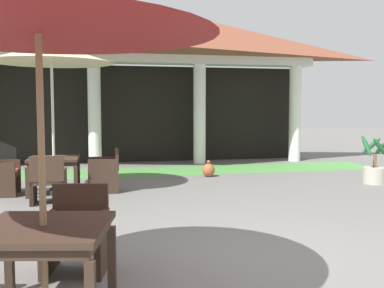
# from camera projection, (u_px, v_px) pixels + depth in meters

# --- Properties ---
(ground_plane) EXTENTS (60.00, 60.00, 0.00)m
(ground_plane) POSITION_uv_depth(u_px,v_px,m) (246.00, 265.00, 4.83)
(ground_plane) COLOR slate
(background_pavilion) EXTENTS (10.37, 3.11, 4.55)m
(background_pavilion) POSITION_uv_depth(u_px,v_px,m) (147.00, 42.00, 13.07)
(background_pavilion) COLOR white
(background_pavilion) RESTS_ON ground
(lawn_strip) EXTENTS (12.17, 1.82, 0.01)m
(lawn_strip) POSITION_uv_depth(u_px,v_px,m) (155.00, 171.00, 11.92)
(lawn_strip) COLOR #519347
(lawn_strip) RESTS_ON ground
(patio_table_near_foreground) EXTENTS (1.15, 1.15, 0.75)m
(patio_table_near_foreground) POSITION_uv_depth(u_px,v_px,m) (44.00, 238.00, 3.55)
(patio_table_near_foreground) COLOR #38281E
(patio_table_near_foreground) RESTS_ON ground
(patio_umbrella_near_foreground) EXTENTS (2.75, 2.75, 2.64)m
(patio_umbrella_near_foreground) POSITION_uv_depth(u_px,v_px,m) (38.00, 13.00, 3.41)
(patio_umbrella_near_foreground) COLOR #2D2D2D
(patio_umbrella_near_foreground) RESTS_ON ground
(patio_chair_near_foreground_north) EXTENTS (0.70, 0.66, 0.87)m
(patio_chair_near_foreground_north) POSITION_uv_depth(u_px,v_px,m) (76.00, 233.00, 4.62)
(patio_chair_near_foreground_north) COLOR #38281E
(patio_chair_near_foreground_north) RESTS_ON ground
(patio_table_mid_left) EXTENTS (0.95, 0.95, 0.71)m
(patio_table_mid_left) POSITION_uv_depth(u_px,v_px,m) (54.00, 162.00, 8.79)
(patio_table_mid_left) COLOR #38281E
(patio_table_mid_left) RESTS_ON ground
(patio_umbrella_mid_left) EXTENTS (2.37, 2.37, 2.95)m
(patio_umbrella_mid_left) POSITION_uv_depth(u_px,v_px,m) (51.00, 54.00, 8.62)
(patio_umbrella_mid_left) COLOR #2D2D2D
(patio_umbrella_mid_left) RESTS_ON ground
(patio_chair_mid_left_south) EXTENTS (0.60, 0.50, 0.85)m
(patio_chair_mid_left_south) POSITION_uv_depth(u_px,v_px,m) (48.00, 182.00, 7.85)
(patio_chair_mid_left_south) COLOR #38281E
(patio_chair_mid_left_south) RESTS_ON ground
(patio_chair_mid_left_east) EXTENTS (0.60, 0.57, 0.85)m
(patio_chair_mid_left_east) POSITION_uv_depth(u_px,v_px,m) (105.00, 171.00, 8.99)
(patio_chair_mid_left_east) COLOR #38281E
(patio_chair_mid_left_east) RESTS_ON ground
(patio_chair_mid_left_west) EXTENTS (0.56, 0.61, 0.82)m
(patio_chair_mid_left_west) POSITION_uv_depth(u_px,v_px,m) (1.00, 175.00, 8.62)
(patio_chair_mid_left_west) COLOR #38281E
(patio_chair_mid_left_west) RESTS_ON ground
(potted_palm_right_edge) EXTENTS (0.56, 0.54, 1.08)m
(potted_palm_right_edge) POSITION_uv_depth(u_px,v_px,m) (374.00, 170.00, 9.98)
(potted_palm_right_edge) COLOR #B2AD9E
(potted_palm_right_edge) RESTS_ON ground
(terracotta_urn) EXTENTS (0.30, 0.30, 0.40)m
(terracotta_urn) POSITION_uv_depth(u_px,v_px,m) (209.00, 170.00, 10.98)
(terracotta_urn) COLOR #9E5633
(terracotta_urn) RESTS_ON ground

